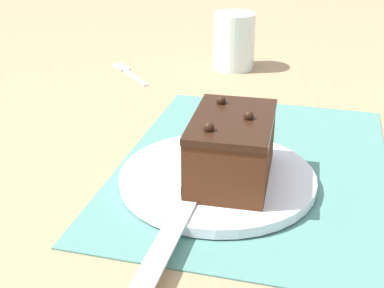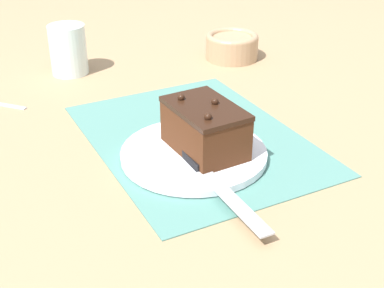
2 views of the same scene
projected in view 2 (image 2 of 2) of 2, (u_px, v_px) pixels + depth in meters
The scene contains 7 objects.
ground_plane at pixel (196, 139), 0.94m from camera, with size 3.00×3.00×0.00m, color #9E7F5B.
placemat_woven at pixel (196, 138), 0.94m from camera, with size 0.46×0.34×0.00m, color slate.
cake_plate at pixel (194, 154), 0.87m from camera, with size 0.24×0.24×0.01m.
chocolate_cake at pixel (205, 128), 0.85m from camera, with size 0.14×0.10×0.09m.
serving_knife at pixel (204, 170), 0.81m from camera, with size 0.26×0.02×0.01m.
drinking_glass at pixel (68, 50), 1.19m from camera, with size 0.08×0.08×0.11m.
small_bowl at pixel (232, 45), 1.29m from camera, with size 0.13×0.13×0.06m.
Camera 2 is at (-0.73, 0.39, 0.44)m, focal length 50.00 mm.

